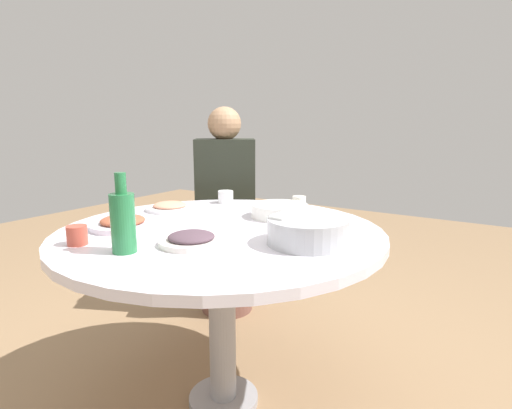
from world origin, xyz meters
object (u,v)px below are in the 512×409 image
object	(u,v)px
soup_bowl	(280,211)
rice_bowl	(307,231)
dish_eggplant	(191,239)
stool_for_diner_left	(227,273)
tea_cup_far	(226,197)
round_dining_table	(221,252)
diner_left	(225,184)
green_bottle	(123,221)
tea_cup_side	(77,235)
tea_cup_near	(299,202)
dish_shrimp	(170,207)
dish_stirfry	(123,223)

from	to	relation	value
soup_bowl	rice_bowl	bearing A→B (deg)	42.29
dish_eggplant	stool_for_diner_left	xyz separation A→B (m)	(-0.91, -0.55, -0.52)
tea_cup_far	round_dining_table	bearing A→B (deg)	34.87
rice_bowl	diner_left	world-z (taller)	diner_left
green_bottle	stool_for_diner_left	bearing A→B (deg)	-158.35
tea_cup_side	soup_bowl	bearing A→B (deg)	153.45
tea_cup_near	tea_cup_far	world-z (taller)	tea_cup_far
tea_cup_far	tea_cup_side	distance (m)	0.84
dish_eggplant	tea_cup_near	distance (m)	0.74
green_bottle	dish_shrimp	bearing A→B (deg)	-148.15
dish_stirfry	rice_bowl	bearing A→B (deg)	105.31
soup_bowl	stool_for_diner_left	world-z (taller)	soup_bowl
rice_bowl	tea_cup_far	bearing A→B (deg)	-123.10
dish_eggplant	tea_cup_side	distance (m)	0.37
diner_left	soup_bowl	bearing A→B (deg)	55.70
tea_cup_far	diner_left	world-z (taller)	diner_left
dish_shrimp	diner_left	xyz separation A→B (m)	(-0.56, -0.10, 0.03)
round_dining_table	soup_bowl	xyz separation A→B (m)	(-0.30, 0.09, 0.12)
dish_shrimp	diner_left	distance (m)	0.57
stool_for_diner_left	tea_cup_side	bearing A→B (deg)	12.02
round_dining_table	dish_shrimp	size ratio (longest dim) A/B	5.63
soup_bowl	diner_left	bearing A→B (deg)	-124.30
stool_for_diner_left	dish_shrimp	bearing A→B (deg)	10.40
dish_stirfry	tea_cup_near	world-z (taller)	tea_cup_near
tea_cup_near	tea_cup_side	xyz separation A→B (m)	(0.94, -0.33, 0.01)
tea_cup_near	diner_left	world-z (taller)	diner_left
round_dining_table	dish_stirfry	size ratio (longest dim) A/B	4.98
dish_stirfry	tea_cup_near	bearing A→B (deg)	152.00
dish_shrimp	tea_cup_far	bearing A→B (deg)	158.40
soup_bowl	diner_left	size ratio (longest dim) A/B	0.32
round_dining_table	green_bottle	xyz separation A→B (m)	(0.38, -0.08, 0.19)
round_dining_table	tea_cup_side	size ratio (longest dim) A/B	18.65
dish_stirfry	tea_cup_far	distance (m)	0.61
soup_bowl	tea_cup_near	size ratio (longest dim) A/B	3.80
dish_stirfry	tea_cup_far	bearing A→B (deg)	177.56
rice_bowl	tea_cup_near	distance (m)	0.61
rice_bowl	dish_eggplant	world-z (taller)	rice_bowl
tea_cup_near	stool_for_diner_left	world-z (taller)	tea_cup_near
dish_stirfry	stool_for_diner_left	xyz separation A→B (m)	(-0.89, -0.19, -0.52)
round_dining_table	tea_cup_far	bearing A→B (deg)	-145.13
diner_left	stool_for_diner_left	bearing A→B (deg)	0.00
round_dining_table	dish_stirfry	world-z (taller)	dish_stirfry
round_dining_table	rice_bowl	xyz separation A→B (m)	(0.00, 0.36, 0.14)
dish_stirfry	dish_eggplant	size ratio (longest dim) A/B	1.15
soup_bowl	tea_cup_side	world-z (taller)	tea_cup_side
dish_stirfry	green_bottle	world-z (taller)	green_bottle
rice_bowl	dish_shrimp	xyz separation A→B (m)	(-0.15, -0.76, -0.03)
tea_cup_side	tea_cup_near	bearing A→B (deg)	160.72
dish_shrimp	green_bottle	world-z (taller)	green_bottle
dish_eggplant	round_dining_table	bearing A→B (deg)	-168.46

